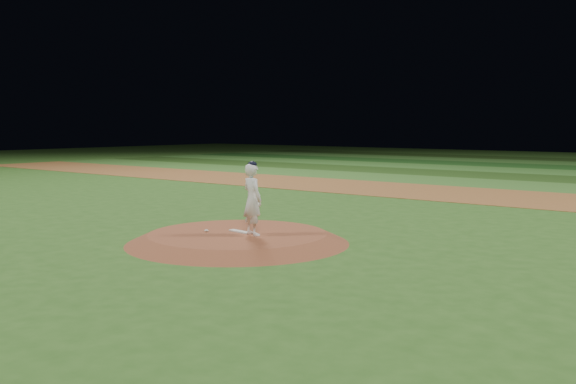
% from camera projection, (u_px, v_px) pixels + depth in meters
% --- Properties ---
extents(ground, '(120.00, 120.00, 0.00)m').
position_uv_depth(ground, '(238.00, 243.00, 15.85)').
color(ground, '#2F5D1E').
rests_on(ground, ground).
extents(infield_dirt_band, '(70.00, 6.00, 0.02)m').
position_uv_depth(infield_dirt_band, '(466.00, 194.00, 26.77)').
color(infield_dirt_band, brown).
rests_on(infield_dirt_band, ground).
extents(outfield_stripe_0, '(70.00, 5.00, 0.02)m').
position_uv_depth(outfield_stripe_0, '(512.00, 185.00, 31.06)').
color(outfield_stripe_0, '#396F28').
rests_on(outfield_stripe_0, ground).
extents(outfield_stripe_1, '(70.00, 5.00, 0.02)m').
position_uv_depth(outfield_stripe_1, '(544.00, 178.00, 34.96)').
color(outfield_stripe_1, '#234616').
rests_on(outfield_stripe_1, ground).
extents(outfield_stripe_2, '(70.00, 5.00, 0.02)m').
position_uv_depth(outfield_stripe_2, '(569.00, 173.00, 38.86)').
color(outfield_stripe_2, '#387329').
rests_on(outfield_stripe_2, ground).
extents(pitchers_mound, '(5.50, 5.50, 0.25)m').
position_uv_depth(pitchers_mound, '(238.00, 238.00, 15.84)').
color(pitchers_mound, brown).
rests_on(pitchers_mound, ground).
extents(pitching_rubber, '(0.68, 0.25, 0.03)m').
position_uv_depth(pitching_rubber, '(240.00, 231.00, 15.92)').
color(pitching_rubber, white).
rests_on(pitching_rubber, pitchers_mound).
extents(rosin_bag, '(0.11, 0.11, 0.06)m').
position_uv_depth(rosin_bag, '(206.00, 231.00, 15.97)').
color(rosin_bag, silver).
rests_on(rosin_bag, pitchers_mound).
extents(pitcher_on_mound, '(0.73, 0.58, 1.79)m').
position_uv_depth(pitcher_on_mound, '(252.00, 199.00, 15.42)').
color(pitcher_on_mound, white).
rests_on(pitcher_on_mound, pitchers_mound).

